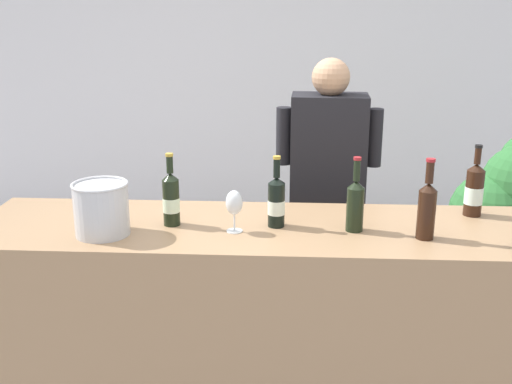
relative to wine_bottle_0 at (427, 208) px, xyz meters
The scene contains 11 objects.
wall_back 2.80m from the wine_bottle_0, 103.26° to the left, with size 8.00×0.10×2.80m, color white.
counter 0.90m from the wine_bottle_0, behind, with size 2.52×0.66×0.99m, color #9E7A56.
wine_bottle_0 is the anchor object (origin of this frame).
wine_bottle_1 0.29m from the wine_bottle_0, 165.08° to the left, with size 0.07×0.07×0.32m.
wine_bottle_2 0.61m from the wine_bottle_0, 169.38° to the left, with size 0.07×0.07×0.31m.
wine_bottle_3 1.05m from the wine_bottle_0, behind, with size 0.07×0.07×0.31m.
wine_bottle_4 0.41m from the wine_bottle_0, 48.29° to the left, with size 0.08×0.08×0.32m.
wine_glass 0.77m from the wine_bottle_0, behind, with size 0.07×0.07×0.18m.
ice_bucket 1.31m from the wine_bottle_0, behind, with size 0.23×0.23×0.22m.
person_server 0.94m from the wine_bottle_0, 113.03° to the left, with size 0.55×0.25×1.63m.
potted_shrub 1.32m from the wine_bottle_0, 55.83° to the left, with size 0.65×0.56×1.19m.
Camera 1 is at (0.10, -2.46, 1.89)m, focal length 43.19 mm.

